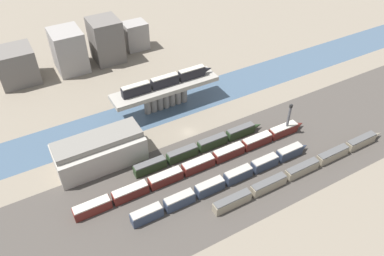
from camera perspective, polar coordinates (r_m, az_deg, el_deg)
ground_plane at (r=138.64m, az=-0.60°, el=-0.61°), size 400.00×400.00×0.00m
railbed_yard at (r=123.90m, az=4.82°, el=-6.89°), size 280.00×42.00×0.01m
river_water at (r=151.33m, az=-3.92°, el=3.27°), size 320.00×18.84×0.01m
bridge at (r=147.04m, az=-4.05°, el=5.60°), size 43.04×9.70×10.13m
train_on_bridge at (r=144.80m, az=-3.77°, el=7.26°), size 38.63×2.63×4.15m
train_yard_near at (r=128.29m, az=16.89°, el=-5.78°), size 71.57×2.70×3.61m
train_yard_mid at (r=119.55m, az=5.41°, el=-7.81°), size 65.88×3.06×3.91m
train_yard_far at (r=124.19m, az=1.57°, el=-5.38°), size 86.99×3.20×3.68m
train_yard_outer at (r=129.86m, az=1.35°, el=-2.88°), size 50.95×2.75×3.78m
warehouse_building at (r=127.33m, az=-13.91°, el=-3.36°), size 29.02×13.43×10.86m
signal_tower at (r=138.20m, az=14.45°, el=1.24°), size 1.00×0.90×13.17m
city_block_far_left at (r=179.58m, az=-25.18°, el=8.60°), size 15.81×14.96×15.25m
city_block_left at (r=179.67m, az=-18.28°, el=11.17°), size 13.11×15.61×18.86m
city_block_center at (r=182.80m, az=-12.96°, el=12.91°), size 13.24×14.41×20.12m
city_block_right at (r=192.28m, az=-8.61°, el=13.75°), size 11.09×9.22×13.44m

